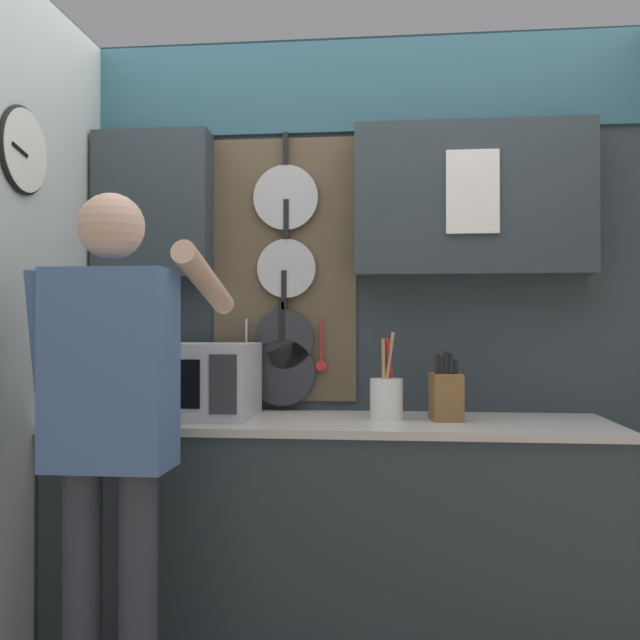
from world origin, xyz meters
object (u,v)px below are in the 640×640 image
at_px(microwave, 195,380).
at_px(utensil_crock, 386,397).
at_px(knife_block, 446,396).
at_px(person, 112,411).

height_order(microwave, utensil_crock, utensil_crock).
xyz_separation_m(knife_block, utensil_crock, (-0.23, 0.00, -0.01)).
bearing_deg(person, microwave, 80.56).
bearing_deg(microwave, utensil_crock, 0.11).
relative_size(knife_block, utensil_crock, 0.78).
xyz_separation_m(utensil_crock, person, (-0.85, -0.59, 0.00)).
height_order(knife_block, utensil_crock, utensil_crock).
bearing_deg(microwave, knife_block, 0.03).
bearing_deg(utensil_crock, person, -145.35).
distance_m(microwave, person, 0.60).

